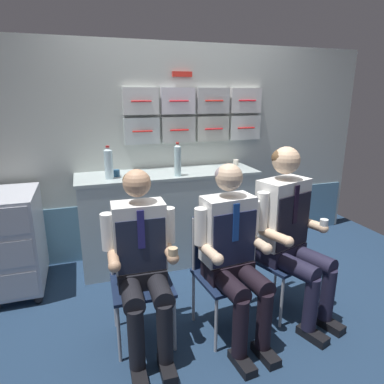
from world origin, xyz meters
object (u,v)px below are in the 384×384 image
Objects in this scene: folding_chair_right at (221,260)px; folding_chair_left at (139,266)px; crew_member_by_counter at (290,226)px; coffee_cup_white at (236,162)px; crew_member_left at (142,257)px; service_trolley at (16,239)px; crew_member_right at (233,248)px; water_bottle_short at (109,163)px; folding_chair_by_counter at (272,245)px.

folding_chair_left is at bearing 171.26° from folding_chair_right.
coffee_cup_white is at bearing 83.75° from crew_member_by_counter.
crew_member_by_counter is at bearing 1.96° from crew_member_left.
crew_member_left is at bearing -172.72° from folding_chair_right.
service_trolley is 1.06× the size of folding_chair_right.
crew_member_right is 0.95× the size of crew_member_by_counter.
service_trolley is at bearing -175.60° from water_bottle_short.
service_trolley is 2.14m from folding_chair_by_counter.
coffee_cup_white is at bearing 41.88° from folding_chair_left.
crew_member_left is 1.16m from water_bottle_short.
crew_member_right is at bearing -36.32° from service_trolley.
coffee_cup_white is at bearing 8.29° from water_bottle_short.
crew_member_right reaches higher than coffee_cup_white.
folding_chair_left is 0.68× the size of crew_member_left.
folding_chair_left is 1.13m from crew_member_by_counter.
water_bottle_short is (-1.15, 0.89, 0.56)m from folding_chair_by_counter.
crew_member_right is (0.02, -0.16, 0.16)m from folding_chair_right.
folding_chair_right is at bearing -32.44° from service_trolley.
folding_chair_left is at bearing -178.72° from folding_chair_by_counter.
coffee_cup_white reaches higher than service_trolley.
crew_member_right is (0.60, -0.09, 0.01)m from crew_member_left.
crew_member_by_counter is 4.38× the size of water_bottle_short.
crew_member_by_counter reaches higher than coffee_cup_white.
crew_member_right is at bearing -166.42° from crew_member_by_counter.
folding_chair_left is 0.67× the size of crew_member_right.
folding_chair_left and folding_chair_by_counter have the same top height.
crew_member_right reaches higher than water_bottle_short.
folding_chair_left is at bearing 173.58° from crew_member_by_counter.
folding_chair_right and folding_chair_by_counter have the same top height.
service_trolley is 1.01m from water_bottle_short.
crew_member_left is at bearing -178.04° from crew_member_by_counter.
folding_chair_left is 0.58m from folding_chair_right.
crew_member_left is at bearing -48.34° from service_trolley.
water_bottle_short is (-0.09, 1.08, 0.41)m from crew_member_left.
water_bottle_short is 4.97× the size of coffee_cup_white.
folding_chair_right is 0.57m from crew_member_by_counter.
crew_member_left is 1.81m from coffee_cup_white.
service_trolley is at bearing -173.18° from coffee_cup_white.
folding_chair_right is 1.00× the size of folding_chair_by_counter.
crew_member_left is 1.46× the size of folding_chair_right.
crew_member_by_counter reaches higher than folding_chair_left.
folding_chair_by_counter is (0.48, 0.11, 0.00)m from folding_chair_right.
crew_member_left is at bearing -91.54° from folding_chair_left.
service_trolley is at bearing 136.77° from folding_chair_left.
folding_chair_by_counter is at bearing -99.59° from coffee_cup_white.
folding_chair_by_counter is (1.97, -0.83, 0.03)m from service_trolley.
folding_chair_by_counter is 2.80× the size of water_bottle_short.
service_trolley reaches higher than folding_chair_by_counter.
service_trolley reaches higher than folding_chair_left.
service_trolley is 1.87m from crew_member_right.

